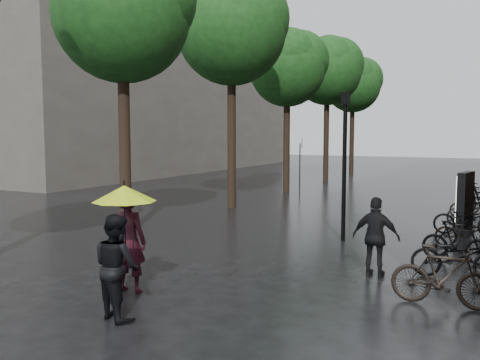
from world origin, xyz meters
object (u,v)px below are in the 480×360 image
Objects in this scene: ad_lightbox at (465,200)px; pedestrian_walking at (376,237)px; person_burgundy at (129,241)px; lamp_post at (345,152)px; parked_bicycles at (471,218)px; person_black at (117,266)px.

pedestrian_walking is at bearing -90.30° from ad_lightbox.
lamp_post is (2.23, 6.13, 1.47)m from person_burgundy.
parked_bicycles is 4.43m from lamp_post.
pedestrian_walking is 5.89m from parked_bicycles.
pedestrian_walking is 0.10× the size of parked_bicycles.
person_burgundy is 0.12× the size of parked_bicycles.
ad_lightbox is at bearing -122.72° from person_burgundy.
person_black is (0.68, -1.13, -0.11)m from person_burgundy.
ad_lightbox is at bearing 104.07° from parked_bicycles.
person_black reaches higher than pedestrian_walking.
pedestrian_walking is (3.76, 3.05, -0.12)m from person_burgundy.
person_black is at bearing -102.03° from lamp_post.
pedestrian_walking is at bearing -146.23° from person_burgundy.
ad_lightbox is (-0.22, 0.90, 0.41)m from parked_bicycles.
lamp_post is at bearing -115.25° from person_burgundy.
lamp_post reaches higher than person_burgundy.
person_burgundy is 10.20m from parked_bicycles.
parked_bicycles is at bearing -65.54° from ad_lightbox.
person_black is at bearing 115.78° from person_burgundy.
pedestrian_walking is (3.08, 4.18, -0.02)m from person_black.
pedestrian_walking is 0.94× the size of ad_lightbox.
parked_bicycles is at bearing 41.04° from lamp_post.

